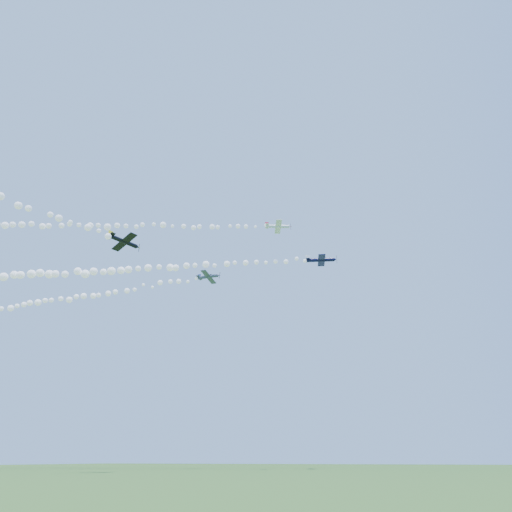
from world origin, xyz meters
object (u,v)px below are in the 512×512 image
(plane_grey, at_px, (209,277))
(plane_black, at_px, (124,242))
(plane_white, at_px, (278,226))
(plane_navy, at_px, (321,260))

(plane_grey, xyz_separation_m, plane_black, (-2.17, -32.57, -5.63))
(plane_white, bearing_deg, plane_black, -145.13)
(plane_white, relative_size, plane_navy, 0.82)
(plane_navy, height_order, plane_grey, plane_navy)
(plane_black, bearing_deg, plane_white, -8.13)
(plane_navy, relative_size, plane_black, 1.25)
(plane_grey, bearing_deg, plane_navy, 11.22)
(plane_black, bearing_deg, plane_navy, -11.62)
(plane_navy, xyz_separation_m, plane_grey, (-28.17, -4.89, -2.75))
(plane_grey, distance_m, plane_black, 33.12)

